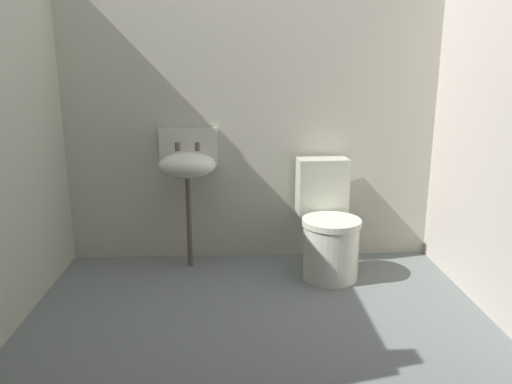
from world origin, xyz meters
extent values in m
cube|color=slate|center=(0.00, 0.00, -0.04)|extent=(3.10, 2.45, 0.08)
cube|color=beige|center=(0.00, 1.08, 1.06)|extent=(3.10, 0.10, 2.12)
cube|color=beige|center=(1.40, 0.10, 1.06)|extent=(0.10, 2.25, 2.12)
cylinder|color=silver|center=(0.52, 0.59, 0.19)|extent=(0.40, 0.40, 0.38)
cylinder|color=silver|center=(0.52, 0.59, 0.40)|extent=(0.42, 0.42, 0.04)
cube|color=silver|center=(0.51, 0.89, 0.58)|extent=(0.37, 0.20, 0.40)
cylinder|color=#554C4C|center=(-0.45, 0.84, 0.33)|extent=(0.04, 0.04, 0.66)
ellipsoid|color=silver|center=(-0.45, 0.84, 0.75)|extent=(0.40, 0.32, 0.18)
cube|color=silver|center=(-0.45, 1.00, 0.85)|extent=(0.42, 0.04, 0.28)
cylinder|color=#554C4C|center=(-0.52, 0.90, 0.87)|extent=(0.04, 0.04, 0.06)
cylinder|color=#554C4C|center=(-0.38, 0.90, 0.87)|extent=(0.04, 0.04, 0.06)
camera|label=1|loc=(-0.12, -2.57, 1.42)|focal=34.77mm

